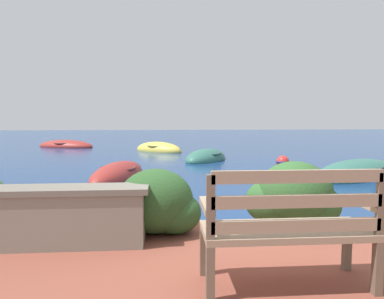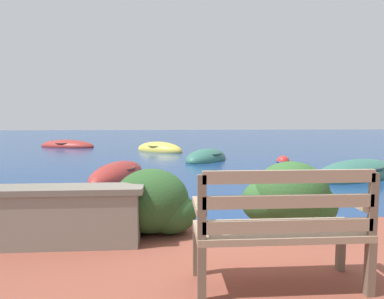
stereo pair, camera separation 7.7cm
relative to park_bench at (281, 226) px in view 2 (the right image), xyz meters
name	(u,v)px [view 2 (the right image)]	position (x,y,z in m)	size (l,w,h in m)	color
ground_plane	(223,237)	(-0.15, 1.74, -0.70)	(80.00, 80.00, 0.00)	navy
park_bench	(281,226)	(0.00, 0.00, 0.00)	(1.29, 0.48, 0.93)	brown
stone_wall	(36,216)	(-2.16, 1.00, -0.18)	(2.14, 0.39, 0.60)	gray
hedge_clump_left	(150,205)	(-1.05, 1.35, -0.17)	(1.06, 0.76, 0.72)	#284C23
hedge_clump_centre	(289,197)	(0.61, 1.51, -0.15)	(1.13, 0.81, 0.77)	#2D5628
rowboat_nearest	(358,175)	(3.98, 5.86, -0.63)	(3.33, 2.54, 0.81)	#336B5B
rowboat_mid	(117,175)	(-2.13, 6.27, -0.64)	(1.55, 2.79, 0.68)	#9E2D28
rowboat_far	(206,159)	(0.51, 9.57, -0.64)	(2.16, 2.46, 0.74)	#336B5B
rowboat_outer	(159,150)	(-1.25, 13.09, -0.64)	(2.58, 2.42, 0.76)	#DBC64C
rowboat_distant	(67,146)	(-6.10, 15.71, -0.64)	(3.33, 2.24, 0.67)	#9E2D28
mooring_buoy	(283,162)	(2.93, 8.48, -0.63)	(0.45, 0.45, 0.41)	red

